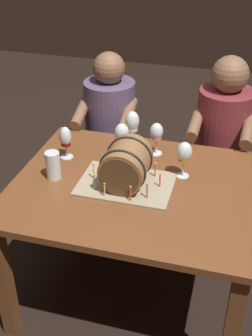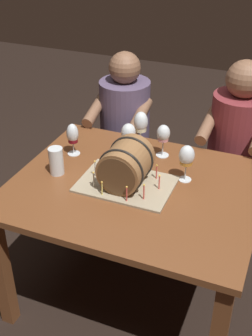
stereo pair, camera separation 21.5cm
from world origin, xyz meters
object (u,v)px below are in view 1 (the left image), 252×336
object	(u,v)px
wine_glass_amber	(184,153)
wine_glass_white	(132,123)
wine_glass_red	(65,138)
dining_table	(135,202)
wine_glass_rose	(156,133)
barrel_cake	(126,167)
person_seated_left	(110,143)
person_seated_right	(220,154)
wine_glass_empty	(122,133)
beer_pint	(53,166)

from	to	relation	value
wine_glass_amber	wine_glass_white	size ratio (longest dim) A/B	0.93
wine_glass_red	wine_glass_white	xyz separation A→B (m)	(0.31, 0.23, 0.03)
dining_table	wine_glass_red	world-z (taller)	wine_glass_red
wine_glass_rose	wine_glass_white	xyz separation A→B (m)	(-0.15, 0.06, 0.01)
wine_glass_white	wine_glass_red	bearing A→B (deg)	-143.75
barrel_cake	person_seated_left	distance (m)	0.89
dining_table	person_seated_right	distance (m)	0.84
wine_glass_rose	wine_glass_empty	xyz separation A→B (m)	(-0.18, -0.06, 0.01)
dining_table	barrel_cake	distance (m)	0.22
wine_glass_red	beer_pint	size ratio (longest dim) A/B	1.26
wine_glass_empty	person_seated_left	xyz separation A→B (m)	(-0.22, 0.48, -0.35)
wine_glass_empty	beer_pint	xyz separation A→B (m)	(-0.27, -0.32, -0.07)
dining_table	person_seated_right	size ratio (longest dim) A/B	1.02
wine_glass_white	person_seated_right	size ratio (longest dim) A/B	0.18
dining_table	wine_glass_rose	bearing A→B (deg)	84.73
wine_glass_rose	wine_glass_red	size ratio (longest dim) A/B	1.01
wine_glass_red	wine_glass_amber	distance (m)	0.65
dining_table	barrel_cake	bearing A→B (deg)	-162.03
wine_glass_rose	wine_glass_empty	size ratio (longest dim) A/B	0.98
wine_glass_empty	wine_glass_amber	xyz separation A→B (m)	(0.36, -0.13, 0.00)
dining_table	wine_glass_red	size ratio (longest dim) A/B	6.65
wine_glass_empty	barrel_cake	bearing A→B (deg)	-70.17
wine_glass_amber	person_seated_left	xyz separation A→B (m)	(-0.58, 0.61, -0.35)
person_seated_right	wine_glass_rose	bearing A→B (deg)	-128.96
wine_glass_rose	wine_glass_amber	distance (m)	0.26
beer_pint	person_seated_left	xyz separation A→B (m)	(0.05, 0.80, -0.28)
person_seated_left	wine_glass_white	bearing A→B (deg)	-55.47
wine_glass_red	person_seated_right	size ratio (longest dim) A/B	0.15
wine_glass_red	wine_glass_white	size ratio (longest dim) A/B	0.87
wine_glass_amber	barrel_cake	bearing A→B (deg)	-148.62
barrel_cake	wine_glass_white	bearing A→B (deg)	100.68
wine_glass_amber	person_seated_right	xyz separation A→B (m)	(0.15, 0.61, -0.32)
wine_glass_red	beer_pint	bearing A→B (deg)	-85.89
person_seated_left	person_seated_right	bearing A→B (deg)	0.02
wine_glass_red	wine_glass_empty	world-z (taller)	wine_glass_empty
wine_glass_empty	wine_glass_red	bearing A→B (deg)	-159.41
wine_glass_red	person_seated_left	world-z (taller)	person_seated_left
wine_glass_white	person_seated_left	bearing A→B (deg)	124.53
wine_glass_red	person_seated_left	bearing A→B (deg)	83.73
barrel_cake	wine_glass_red	world-z (taller)	barrel_cake
barrel_cake	wine_glass_amber	distance (m)	0.30
person_seated_right	wine_glass_white	bearing A→B (deg)	-143.73
wine_glass_amber	person_seated_left	world-z (taller)	person_seated_left
barrel_cake	wine_glass_red	size ratio (longest dim) A/B	2.52
wine_glass_empty	wine_glass_rose	bearing A→B (deg)	19.47
wine_glass_empty	person_seated_left	size ratio (longest dim) A/B	0.16
beer_pint	person_seated_left	size ratio (longest dim) A/B	0.13
wine_glass_empty	wine_glass_amber	size ratio (longest dim) A/B	0.97
person_seated_left	wine_glass_rose	bearing A→B (deg)	-46.27
wine_glass_amber	beer_pint	size ratio (longest dim) A/B	1.34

